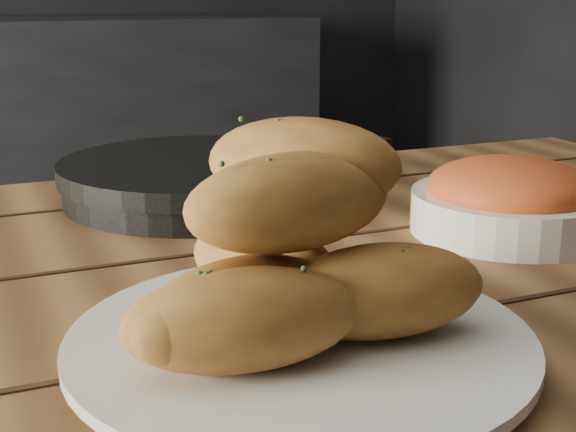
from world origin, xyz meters
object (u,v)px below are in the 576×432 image
Objects in this scene: bread_rolls at (286,259)px; bowl at (510,200)px; table at (254,408)px; plate at (300,345)px; skillet at (202,178)px.

bread_rolls is 1.27× the size of bowl.
table is 0.17m from plate.
skillet is at bearing 134.21° from bowl.
bread_rolls reaches higher than table.
skillet reaches higher than plate.
skillet reaches higher than table.
table is at bearing -99.47° from skillet.
bowl is (0.30, 0.18, 0.02)m from plate.
table is 4.61× the size of plate.
skillet is 2.32× the size of bowl.
skillet is (0.07, 0.42, -0.05)m from bread_rolls.
plate is 0.06m from bread_rolls.
plate is 0.67× the size of skillet.
bread_rolls is (-0.02, -0.13, 0.17)m from table.
bread_rolls is at bearing -99.88° from skillet.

